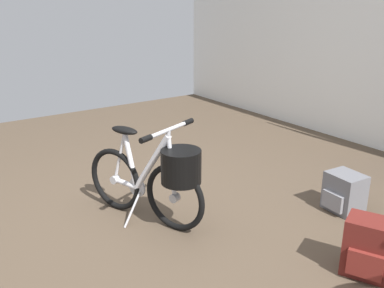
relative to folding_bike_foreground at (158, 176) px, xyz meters
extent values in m
plane|color=brown|center=(0.17, -0.06, -0.36)|extent=(6.97, 6.97, 0.00)
torus|color=black|center=(0.13, 0.05, -0.12)|extent=(0.45, 0.20, 0.47)
cylinder|color=#B7B7BC|center=(0.13, 0.05, -0.12)|extent=(0.07, 0.07, 0.06)
torus|color=black|center=(-0.37, -0.14, -0.12)|extent=(0.45, 0.20, 0.47)
cylinder|color=#B7B7BC|center=(-0.37, -0.14, -0.12)|extent=(0.07, 0.07, 0.06)
cylinder|color=silver|center=(-0.28, -0.11, -0.13)|extent=(0.21, 0.11, 0.05)
cylinder|color=silver|center=(-0.04, -0.02, 0.08)|extent=(0.32, 0.16, 0.46)
cylinder|color=silver|center=(-0.22, -0.08, 0.06)|extent=(0.13, 0.08, 0.39)
cylinder|color=silver|center=(-0.28, -0.11, -0.13)|extent=(0.20, 0.10, 0.04)
cylinder|color=silver|center=(0.11, 0.04, 0.09)|extent=(0.08, 0.05, 0.42)
cylinder|color=silver|center=(-0.32, -0.12, 0.07)|extent=(0.14, 0.07, 0.38)
ellipsoid|color=black|center=(-0.26, -0.10, 0.27)|extent=(0.24, 0.16, 0.05)
cylinder|color=#B7B7BC|center=(0.09, 0.03, 0.32)|extent=(0.03, 0.03, 0.04)
cylinder|color=#B7B7BC|center=(0.09, 0.03, 0.34)|extent=(0.18, 0.42, 0.03)
cylinder|color=black|center=(0.17, -0.17, 0.34)|extent=(0.07, 0.10, 0.04)
cylinder|color=black|center=(0.01, 0.24, 0.34)|extent=(0.07, 0.10, 0.04)
cylinder|color=#B7B7BC|center=(-0.18, -0.07, -0.13)|extent=(0.14, 0.06, 0.14)
cylinder|color=#B7B7BC|center=(-0.11, -0.14, -0.25)|extent=(0.08, 0.19, 0.22)
cylinder|color=black|center=(0.18, 0.07, 0.11)|extent=(0.34, 0.34, 0.22)
cube|color=slate|center=(0.61, 1.21, -0.21)|extent=(0.27, 0.23, 0.29)
cube|color=gray|center=(0.60, 1.09, -0.26)|extent=(0.18, 0.04, 0.13)
cube|color=maroon|center=(1.17, 0.67, -0.19)|extent=(0.32, 0.28, 0.34)
cube|color=maroon|center=(1.21, 0.57, -0.24)|extent=(0.18, 0.10, 0.15)
camera|label=1|loc=(2.29, -1.33, 1.13)|focal=40.06mm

